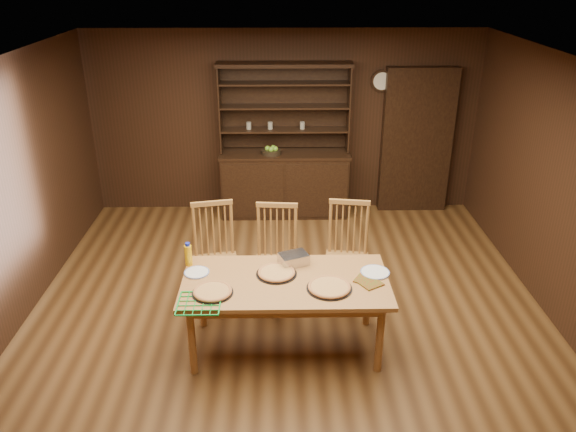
{
  "coord_description": "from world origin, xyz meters",
  "views": [
    {
      "loc": [
        -0.08,
        -4.84,
        3.45
      ],
      "look_at": [
        0.01,
        0.4,
        1.03
      ],
      "focal_mm": 35.0,
      "sensor_mm": 36.0,
      "label": 1
    }
  ],
  "objects_px": {
    "chair_center": "(276,252)",
    "juice_bottle": "(188,255)",
    "china_hutch": "(285,175)",
    "chair_right": "(347,248)",
    "dining_table": "(285,288)",
    "chair_left": "(215,250)"
  },
  "relations": [
    {
      "from": "chair_center",
      "to": "chair_right",
      "type": "distance_m",
      "value": 0.77
    },
    {
      "from": "chair_right",
      "to": "juice_bottle",
      "type": "bearing_deg",
      "value": -150.96
    },
    {
      "from": "dining_table",
      "to": "chair_center",
      "type": "xyz_separation_m",
      "value": [
        -0.09,
        0.84,
        -0.07
      ]
    },
    {
      "from": "dining_table",
      "to": "juice_bottle",
      "type": "height_order",
      "value": "juice_bottle"
    },
    {
      "from": "dining_table",
      "to": "chair_center",
      "type": "distance_m",
      "value": 0.84
    },
    {
      "from": "china_hutch",
      "to": "chair_center",
      "type": "bearing_deg",
      "value": -92.84
    },
    {
      "from": "chair_center",
      "to": "juice_bottle",
      "type": "height_order",
      "value": "chair_center"
    },
    {
      "from": "china_hutch",
      "to": "chair_left",
      "type": "xyz_separation_m",
      "value": [
        -0.77,
        -2.28,
        0.01
      ]
    },
    {
      "from": "chair_center",
      "to": "chair_right",
      "type": "height_order",
      "value": "same"
    },
    {
      "from": "chair_left",
      "to": "juice_bottle",
      "type": "height_order",
      "value": "chair_left"
    },
    {
      "from": "chair_left",
      "to": "chair_center",
      "type": "height_order",
      "value": "chair_left"
    },
    {
      "from": "china_hutch",
      "to": "chair_center",
      "type": "distance_m",
      "value": 2.33
    },
    {
      "from": "chair_center",
      "to": "dining_table",
      "type": "bearing_deg",
      "value": -79.34
    },
    {
      "from": "dining_table",
      "to": "juice_bottle",
      "type": "relative_size",
      "value": 8.02
    },
    {
      "from": "dining_table",
      "to": "chair_left",
      "type": "height_order",
      "value": "chair_left"
    },
    {
      "from": "dining_table",
      "to": "china_hutch",
      "type": "bearing_deg",
      "value": 89.46
    },
    {
      "from": "dining_table",
      "to": "chair_center",
      "type": "relative_size",
      "value": 1.7
    },
    {
      "from": "chair_center",
      "to": "juice_bottle",
      "type": "bearing_deg",
      "value": -142.79
    },
    {
      "from": "china_hutch",
      "to": "juice_bottle",
      "type": "height_order",
      "value": "china_hutch"
    },
    {
      "from": "china_hutch",
      "to": "dining_table",
      "type": "distance_m",
      "value": 3.16
    },
    {
      "from": "chair_center",
      "to": "juice_bottle",
      "type": "xyz_separation_m",
      "value": [
        -0.84,
        -0.53,
        0.26
      ]
    },
    {
      "from": "china_hutch",
      "to": "juice_bottle",
      "type": "xyz_separation_m",
      "value": [
        -0.96,
        -2.86,
        0.26
      ]
    }
  ]
}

